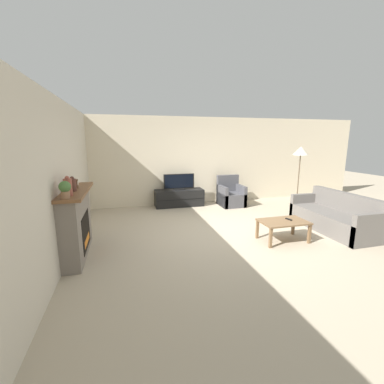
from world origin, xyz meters
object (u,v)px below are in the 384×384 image
object	(u,v)px
mantel_vase_left	(68,187)
mantel_clock	(76,184)
fireplace	(76,222)
tv_stand	(179,198)
tv	(179,182)
couch	(334,218)
armchair	(231,196)
remote	(289,219)
coffee_table	(283,223)
potted_plant	(65,189)
mantel_vase_centre_left	(72,184)
floor_lamp	(301,154)

from	to	relation	value
mantel_vase_left	mantel_clock	size ratio (longest dim) A/B	2.01
fireplace	mantel_clock	distance (m)	0.67
tv_stand	tv	size ratio (longest dim) A/B	1.58
couch	armchair	bearing A→B (deg)	116.80
tv_stand	remote	distance (m)	3.59
mantel_clock	armchair	size ratio (longest dim) A/B	0.16
fireplace	tv_stand	xyz separation A→B (m)	(2.44, 2.88, -0.34)
armchair	mantel_clock	bearing A→B (deg)	-148.92
remote	mantel_vase_left	bearing A→B (deg)	167.65
tv	armchair	distance (m)	1.66
remote	tv	bearing A→B (deg)	101.66
mantel_vase_left	mantel_clock	distance (m)	0.65
mantel_clock	coffee_table	xyz separation A→B (m)	(3.86, -0.53, -0.89)
coffee_table	remote	size ratio (longest dim) A/B	6.03
remote	mantel_clock	bearing A→B (deg)	158.49
potted_plant	tv	distance (m)	4.35
fireplace	potted_plant	xyz separation A→B (m)	(0.02, -0.68, 0.72)
mantel_vase_centre_left	mantel_clock	bearing A→B (deg)	89.84
tv	coffee_table	size ratio (longest dim) A/B	1.00
floor_lamp	fireplace	bearing A→B (deg)	-167.40
coffee_table	mantel_vase_centre_left	bearing A→B (deg)	176.31
tv	floor_lamp	world-z (taller)	floor_lamp
tv_stand	coffee_table	xyz separation A→B (m)	(1.43, -3.25, 0.11)
mantel_clock	couch	xyz separation A→B (m)	(5.34, -0.28, -0.97)
mantel_vase_centre_left	armchair	size ratio (longest dim) A/B	0.27
mantel_clock	remote	world-z (taller)	mantel_clock
tv_stand	mantel_vase_left	bearing A→B (deg)	-125.77
mantel_vase_centre_left	armchair	xyz separation A→B (m)	(3.99, 2.68, -0.99)
mantel_vase_left	coffee_table	bearing A→B (deg)	1.67
tv	fireplace	bearing A→B (deg)	-130.27
tv	couch	distance (m)	4.21
potted_plant	remote	world-z (taller)	potted_plant
mantel_vase_centre_left	tv	size ratio (longest dim) A/B	0.26
potted_plant	couch	size ratio (longest dim) A/B	0.13
fireplace	mantel_clock	xyz separation A→B (m)	(0.02, 0.16, 0.65)
remote	couch	size ratio (longest dim) A/B	0.08
mantel_clock	potted_plant	xyz separation A→B (m)	(-0.00, -0.84, 0.07)
mantel_vase_centre_left	floor_lamp	xyz separation A→B (m)	(5.33, 1.32, 0.34)
mantel_vase_left	mantel_clock	xyz separation A→B (m)	(0.00, 0.64, -0.06)
mantel_vase_left	floor_lamp	distance (m)	5.60
mantel_vase_left	potted_plant	xyz separation A→B (m)	(0.00, -0.20, 0.00)
mantel_vase_centre_left	remote	world-z (taller)	mantel_vase_centre_left
coffee_table	couch	size ratio (longest dim) A/B	0.48
mantel_vase_left	floor_lamp	xyz separation A→B (m)	(5.33, 1.68, 0.31)
fireplace	armchair	world-z (taller)	fireplace
fireplace	remote	bearing A→B (deg)	-4.71
fireplace	mantel_vase_centre_left	bearing A→B (deg)	-82.04
potted_plant	tv	world-z (taller)	potted_plant
mantel_vase_centre_left	armchair	world-z (taller)	mantel_vase_centre_left
armchair	mantel_vase_left	bearing A→B (deg)	-142.64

